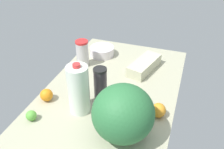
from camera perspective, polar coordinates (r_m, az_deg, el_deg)
countertop at (r=149.88cm, az=0.00°, el=-3.67°), size 120.00×76.00×3.00cm
shaker_bottle at (r=136.00cm, az=-2.67°, el=-2.16°), size 7.42×7.42×19.62cm
milk_jug at (r=126.80cm, az=-7.65°, el=-3.42°), size 11.00×11.00×28.58cm
egg_carton at (r=165.67cm, az=7.39°, el=2.10°), size 30.40×18.25×6.96cm
watermelon at (r=112.32cm, az=2.55°, el=-8.87°), size 28.40×28.40×26.84cm
mixing_bowl at (r=182.09cm, az=-2.29°, el=5.36°), size 17.28×17.28×6.48cm
tumbler_cup at (r=168.15cm, az=-6.79°, el=4.86°), size 8.45×8.45×18.11cm
lime_beside_bowl at (r=133.29cm, az=-17.98°, el=-8.92°), size 5.39×5.39×5.39cm
orange_by_jug at (r=142.97cm, az=-14.75°, el=-4.55°), size 7.04×7.04×7.04cm
orange_near_front at (r=130.44cm, az=10.58°, el=-8.03°), size 7.56×7.56×7.56cm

